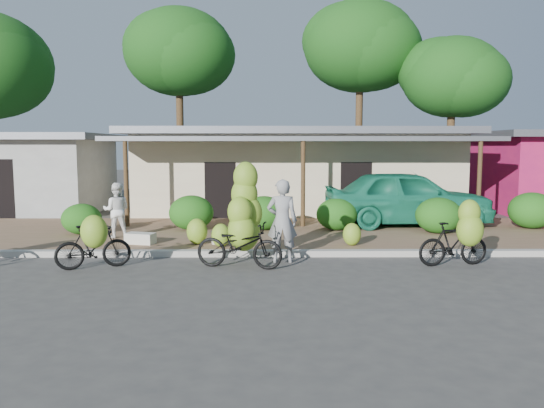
# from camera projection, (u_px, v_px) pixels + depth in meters

# --- Properties ---
(ground) EXTENTS (100.00, 100.00, 0.00)m
(ground) POSITION_uv_depth(u_px,v_px,m) (322.00, 276.00, 10.87)
(ground) COLOR #413F3C
(ground) RESTS_ON ground
(sidewalk) EXTENTS (60.00, 6.00, 0.12)m
(sidewalk) POSITION_uv_depth(u_px,v_px,m) (305.00, 234.00, 15.84)
(sidewalk) COLOR #8E664C
(sidewalk) RESTS_ON ground
(curb) EXTENTS (60.00, 0.25, 0.15)m
(curb) POSITION_uv_depth(u_px,v_px,m) (314.00, 253.00, 12.85)
(curb) COLOR #A8A399
(curb) RESTS_ON ground
(shop_main) EXTENTS (13.00, 8.50, 3.35)m
(shop_main) POSITION_uv_depth(u_px,v_px,m) (295.00, 169.00, 21.55)
(shop_main) COLOR beige
(shop_main) RESTS_ON ground
(shop_grey) EXTENTS (7.00, 6.00, 3.15)m
(shop_grey) POSITION_uv_depth(u_px,v_px,m) (26.00, 172.00, 21.55)
(shop_grey) COLOR #A7A8A2
(shop_grey) RESTS_ON ground
(tree_far_center) EXTENTS (5.43, 5.33, 9.39)m
(tree_far_center) POSITION_uv_depth(u_px,v_px,m) (175.00, 50.00, 26.06)
(tree_far_center) COLOR brown
(tree_far_center) RESTS_ON ground
(tree_center_right) EXTENTS (5.74, 5.67, 9.89)m
(tree_center_right) POSITION_uv_depth(u_px,v_px,m) (356.00, 45.00, 26.57)
(tree_center_right) COLOR brown
(tree_center_right) RESTS_ON ground
(tree_near_right) EXTENTS (4.81, 4.65, 7.74)m
(tree_near_right) POSITION_uv_depth(u_px,v_px,m) (448.00, 76.00, 24.80)
(tree_near_right) COLOR brown
(tree_near_right) RESTS_ON ground
(hedge_0) EXTENTS (1.14, 1.03, 0.89)m
(hedge_0) POSITION_uv_depth(u_px,v_px,m) (82.00, 219.00, 15.31)
(hedge_0) COLOR #235914
(hedge_0) RESTS_ON sidewalk
(hedge_1) EXTENTS (1.36, 1.22, 1.06)m
(hedge_1) POSITION_uv_depth(u_px,v_px,m) (191.00, 213.00, 16.11)
(hedge_1) COLOR #235914
(hedge_1) RESTS_ON sidewalk
(hedge_2) EXTENTS (1.33, 1.19, 1.03)m
(hedge_2) POSITION_uv_depth(u_px,v_px,m) (264.00, 213.00, 16.14)
(hedge_2) COLOR #235914
(hedge_2) RESTS_ON sidewalk
(hedge_3) EXTENTS (1.25, 1.12, 0.97)m
(hedge_3) POSITION_uv_depth(u_px,v_px,m) (337.00, 214.00, 16.07)
(hedge_3) COLOR #235914
(hedge_3) RESTS_ON sidewalk
(hedge_4) EXTENTS (1.35, 1.21, 1.05)m
(hedge_4) POSITION_uv_depth(u_px,v_px,m) (439.00, 215.00, 15.50)
(hedge_4) COLOR #235914
(hedge_4) RESTS_ON sidewalk
(hedge_5) EXTENTS (1.44, 1.30, 1.12)m
(hedge_5) POSITION_uv_depth(u_px,v_px,m) (532.00, 210.00, 16.41)
(hedge_5) COLOR #235914
(hedge_5) RESTS_ON sidewalk
(bike_left) EXTENTS (1.66, 1.34, 1.26)m
(bike_left) POSITION_uv_depth(u_px,v_px,m) (93.00, 244.00, 11.39)
(bike_left) COLOR black
(bike_left) RESTS_ON ground
(bike_center) EXTENTS (2.03, 1.40, 2.31)m
(bike_center) POSITION_uv_depth(u_px,v_px,m) (242.00, 228.00, 11.77)
(bike_center) COLOR black
(bike_center) RESTS_ON ground
(bike_right) EXTENTS (1.70, 1.25, 1.55)m
(bike_right) POSITION_uv_depth(u_px,v_px,m) (458.00, 239.00, 11.61)
(bike_right) COLOR black
(bike_right) RESTS_ON ground
(loose_banana_a) EXTENTS (0.54, 0.46, 0.68)m
(loose_banana_a) POSITION_uv_depth(u_px,v_px,m) (197.00, 231.00, 13.74)
(loose_banana_a) COLOR #9AB02C
(loose_banana_a) RESTS_ON sidewalk
(loose_banana_b) EXTENTS (0.48, 0.40, 0.60)m
(loose_banana_b) POSITION_uv_depth(u_px,v_px,m) (221.00, 235.00, 13.39)
(loose_banana_b) COLOR #9AB02C
(loose_banana_b) RESTS_ON sidewalk
(loose_banana_c) EXTENTS (0.47, 0.40, 0.58)m
(loose_banana_c) POSITION_uv_depth(u_px,v_px,m) (352.00, 234.00, 13.58)
(loose_banana_c) COLOR #9AB02C
(loose_banana_c) RESTS_ON sidewalk
(sack_near) EXTENTS (0.90, 0.53, 0.30)m
(sack_near) POSITION_uv_depth(u_px,v_px,m) (228.00, 237.00, 13.97)
(sack_near) COLOR beige
(sack_near) RESTS_ON sidewalk
(sack_far) EXTENTS (0.82, 0.56, 0.28)m
(sack_far) POSITION_uv_depth(u_px,v_px,m) (140.00, 238.00, 13.86)
(sack_far) COLOR beige
(sack_far) RESTS_ON sidewalk
(vendor) EXTENTS (0.71, 0.47, 1.92)m
(vendor) POSITION_uv_depth(u_px,v_px,m) (282.00, 221.00, 12.11)
(vendor) COLOR gray
(vendor) RESTS_ON ground
(bystander) EXTENTS (0.81, 0.66, 1.54)m
(bystander) POSITION_uv_depth(u_px,v_px,m) (116.00, 210.00, 14.73)
(bystander) COLOR white
(bystander) RESTS_ON sidewalk
(teal_van) EXTENTS (5.36, 2.29, 1.80)m
(teal_van) POSITION_uv_depth(u_px,v_px,m) (407.00, 198.00, 16.95)
(teal_van) COLOR #1B7B5A
(teal_van) RESTS_ON sidewalk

